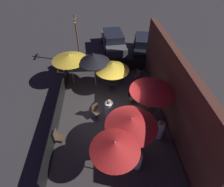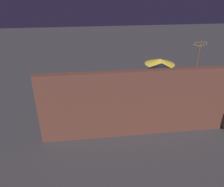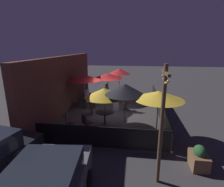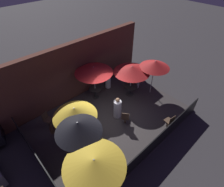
{
  "view_description": "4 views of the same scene",
  "coord_description": "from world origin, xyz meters",
  "px_view_note": "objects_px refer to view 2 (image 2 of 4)",
  "views": [
    {
      "loc": [
        6.9,
        -0.39,
        7.72
      ],
      "look_at": [
        -0.35,
        0.08,
        1.23
      ],
      "focal_mm": 28.0,
      "sensor_mm": 36.0,
      "label": 1
    },
    {
      "loc": [
        2.61,
        12.73,
        7.46
      ],
      "look_at": [
        1.02,
        0.1,
        0.96
      ],
      "focal_mm": 35.0,
      "sensor_mm": 36.0,
      "label": 2
    },
    {
      "loc": [
        -10.7,
        -1.33,
        4.25
      ],
      "look_at": [
        0.58,
        0.15,
        1.2
      ],
      "focal_mm": 28.0,
      "sensor_mm": 36.0,
      "label": 3
    },
    {
      "loc": [
        -4.52,
        -5.05,
        7.78
      ],
      "look_at": [
        0.63,
        0.54,
        1.31
      ],
      "focal_mm": 28.0,
      "sensor_mm": 36.0,
      "label": 4
    }
  ],
  "objects_px": {
    "patio_umbrella_2": "(125,88)",
    "patio_umbrella_3": "(161,67)",
    "dining_table_2": "(124,112)",
    "patron_0": "(102,116)",
    "patio_chair_0": "(120,91)",
    "patio_chair_4": "(174,101)",
    "patron_2": "(76,106)",
    "dining_table_1": "(157,95)",
    "patio_umbrella_5": "(160,61)",
    "patio_umbrella_0": "(90,82)",
    "light_post": "(197,61)",
    "patron_1": "(120,94)",
    "planter_box": "(175,75)",
    "patio_chair_1": "(141,105)",
    "patio_umbrella_4": "(71,75)",
    "dining_table_0": "(91,103)",
    "patio_umbrella_1": "(159,78)",
    "patio_chair_2": "(179,109)",
    "patio_chair_3": "(96,82)"
  },
  "relations": [
    {
      "from": "patio_chair_4",
      "to": "planter_box",
      "type": "height_order",
      "value": "patio_chair_4"
    },
    {
      "from": "patio_umbrella_0",
      "to": "dining_table_0",
      "type": "relative_size",
      "value": 2.38
    },
    {
      "from": "dining_table_2",
      "to": "light_post",
      "type": "xyz_separation_m",
      "value": [
        -6.32,
        -4.19,
        1.42
      ]
    },
    {
      "from": "dining_table_1",
      "to": "patron_2",
      "type": "bearing_deg",
      "value": 7.84
    },
    {
      "from": "patron_2",
      "to": "patron_0",
      "type": "bearing_deg",
      "value": 137.66
    },
    {
      "from": "dining_table_2",
      "to": "patron_1",
      "type": "relative_size",
      "value": 0.58
    },
    {
      "from": "patio_chair_2",
      "to": "patio_chair_3",
      "type": "height_order",
      "value": "patio_chair_3"
    },
    {
      "from": "dining_table_1",
      "to": "patio_umbrella_1",
      "type": "bearing_deg",
      "value": 0.0
    },
    {
      "from": "dining_table_2",
      "to": "patio_umbrella_0",
      "type": "bearing_deg",
      "value": -35.09
    },
    {
      "from": "dining_table_1",
      "to": "patio_chair_0",
      "type": "distance_m",
      "value": 2.59
    },
    {
      "from": "dining_table_1",
      "to": "light_post",
      "type": "xyz_separation_m",
      "value": [
        -3.76,
        -2.37,
        1.4
      ]
    },
    {
      "from": "patio_umbrella_0",
      "to": "patio_umbrella_5",
      "type": "relative_size",
      "value": 0.99
    },
    {
      "from": "patio_umbrella_4",
      "to": "dining_table_0",
      "type": "relative_size",
      "value": 2.56
    },
    {
      "from": "patio_umbrella_2",
      "to": "patio_umbrella_3",
      "type": "distance_m",
      "value": 4.22
    },
    {
      "from": "patio_umbrella_0",
      "to": "patron_0",
      "type": "distance_m",
      "value": 2.2
    },
    {
      "from": "patio_umbrella_4",
      "to": "patron_1",
      "type": "xyz_separation_m",
      "value": [
        -3.17,
        -0.06,
        -1.58
      ]
    },
    {
      "from": "patio_umbrella_0",
      "to": "patio_chair_2",
      "type": "bearing_deg",
      "value": 166.54
    },
    {
      "from": "patio_chair_2",
      "to": "patio_chair_4",
      "type": "height_order",
      "value": "patio_chair_4"
    },
    {
      "from": "patron_1",
      "to": "patio_umbrella_0",
      "type": "bearing_deg",
      "value": -18.64
    },
    {
      "from": "patio_umbrella_2",
      "to": "patio_chair_4",
      "type": "xyz_separation_m",
      "value": [
        -3.46,
        -1.03,
        -1.64
      ]
    },
    {
      "from": "dining_table_0",
      "to": "dining_table_1",
      "type": "height_order",
      "value": "dining_table_1"
    },
    {
      "from": "dining_table_2",
      "to": "patron_0",
      "type": "distance_m",
      "value": 1.34
    },
    {
      "from": "patio_umbrella_4",
      "to": "patron_0",
      "type": "distance_m",
      "value": 3.36
    },
    {
      "from": "patio_umbrella_5",
      "to": "patio_chair_1",
      "type": "xyz_separation_m",
      "value": [
        2.26,
        3.68,
        -1.52
      ]
    },
    {
      "from": "patio_umbrella_3",
      "to": "patron_2",
      "type": "height_order",
      "value": "patio_umbrella_3"
    },
    {
      "from": "patio_umbrella_4",
      "to": "patron_2",
      "type": "relative_size",
      "value": 2.04
    },
    {
      "from": "patio_chair_0",
      "to": "light_post",
      "type": "xyz_separation_m",
      "value": [
        -6.13,
        -1.33,
        1.5
      ]
    },
    {
      "from": "patio_umbrella_1",
      "to": "patron_0",
      "type": "bearing_deg",
      "value": 28.22
    },
    {
      "from": "dining_table_1",
      "to": "patio_umbrella_3",
      "type": "bearing_deg",
      "value": -114.57
    },
    {
      "from": "patron_1",
      "to": "light_post",
      "type": "distance_m",
      "value": 6.69
    },
    {
      "from": "patio_umbrella_0",
      "to": "dining_table_1",
      "type": "relative_size",
      "value": 2.28
    },
    {
      "from": "patio_umbrella_3",
      "to": "dining_table_1",
      "type": "relative_size",
      "value": 2.48
    },
    {
      "from": "patio_chair_2",
      "to": "patron_2",
      "type": "xyz_separation_m",
      "value": [
        6.18,
        -1.02,
        0.05
      ]
    },
    {
      "from": "dining_table_2",
      "to": "patio_chair_4",
      "type": "distance_m",
      "value": 3.61
    },
    {
      "from": "dining_table_2",
      "to": "patron_1",
      "type": "xyz_separation_m",
      "value": [
        -0.11,
        -2.15,
        0.02
      ]
    },
    {
      "from": "patron_1",
      "to": "planter_box",
      "type": "height_order",
      "value": "patron_1"
    },
    {
      "from": "dining_table_0",
      "to": "patio_umbrella_2",
      "type": "bearing_deg",
      "value": 144.91
    },
    {
      "from": "dining_table_1",
      "to": "light_post",
      "type": "relative_size",
      "value": 0.26
    },
    {
      "from": "patio_chair_0",
      "to": "patron_2",
      "type": "bearing_deg",
      "value": -6.16
    },
    {
      "from": "patio_umbrella_2",
      "to": "patio_chair_0",
      "type": "xyz_separation_m",
      "value": [
        -0.19,
        -2.86,
        -1.63
      ]
    },
    {
      "from": "dining_table_1",
      "to": "patio_umbrella_5",
      "type": "bearing_deg",
      "value": -109.12
    },
    {
      "from": "patio_umbrella_3",
      "to": "patron_0",
      "type": "relative_size",
      "value": 1.96
    },
    {
      "from": "patio_umbrella_1",
      "to": "light_post",
      "type": "distance_m",
      "value": 4.45
    },
    {
      "from": "patio_chair_2",
      "to": "patron_0",
      "type": "bearing_deg",
      "value": 69.15
    },
    {
      "from": "patio_chair_0",
      "to": "patio_chair_4",
      "type": "bearing_deg",
      "value": 113.75
    },
    {
      "from": "light_post",
      "to": "patio_umbrella_5",
      "type": "bearing_deg",
      "value": -5.32
    },
    {
      "from": "patio_umbrella_2",
      "to": "patio_chair_4",
      "type": "bearing_deg",
      "value": -163.5
    },
    {
      "from": "patio_umbrella_4",
      "to": "light_post",
      "type": "height_order",
      "value": "light_post"
    },
    {
      "from": "patio_umbrella_0",
      "to": "patio_umbrella_5",
      "type": "distance_m",
      "value": 6.2
    },
    {
      "from": "planter_box",
      "to": "light_post",
      "type": "relative_size",
      "value": 0.23
    }
  ]
}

